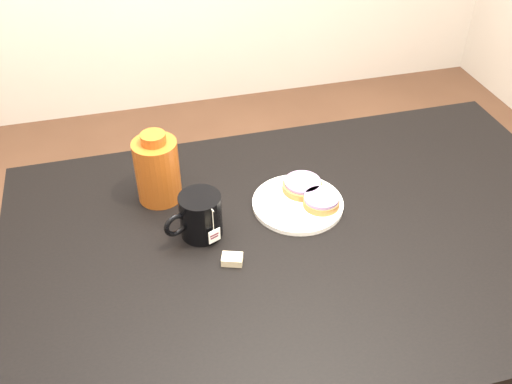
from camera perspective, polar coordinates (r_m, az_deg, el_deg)
The scene contains 7 objects.
table at distance 1.38m, azimuth 5.39°, elevation -6.75°, with size 1.40×0.90×0.75m.
plate at distance 1.39m, azimuth 4.20°, elevation -1.10°, with size 0.22×0.22×0.02m.
bagel_back at distance 1.42m, azimuth 4.67°, elevation 0.66°, with size 0.12×0.12×0.03m.
bagel_front at distance 1.38m, azimuth 6.54°, elevation -0.88°, with size 0.12×0.12×0.03m.
mug at distance 1.29m, azimuth -5.64°, elevation -2.37°, with size 0.15×0.12×0.11m.
teabag_pouch at distance 1.25m, azimuth -2.40°, elevation -6.75°, with size 0.04×0.03×0.02m, color #C6B793.
bagel_package at distance 1.39m, azimuth -9.85°, elevation 2.24°, with size 0.12×0.12×0.18m.
Camera 1 is at (-0.37, -0.90, 1.64)m, focal length 40.00 mm.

